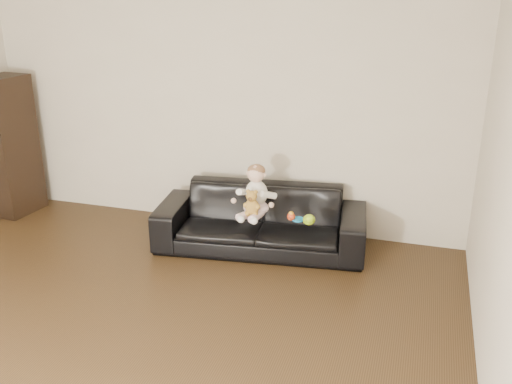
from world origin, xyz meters
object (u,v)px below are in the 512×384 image
(toy_rattle, at_px, (291,217))
(toy_blue_disc, at_px, (298,219))
(teddy_bear, at_px, (252,203))
(toy_green, at_px, (309,220))
(sofa, at_px, (261,219))
(cabinet, at_px, (9,146))
(baby, at_px, (256,193))

(toy_rattle, height_order, toy_blue_disc, toy_rattle)
(teddy_bear, relative_size, toy_rattle, 3.19)
(toy_green, bearing_deg, sofa, 159.31)
(toy_green, bearing_deg, toy_rattle, 166.23)
(toy_green, distance_m, toy_rattle, 0.18)
(sofa, xyz_separation_m, cabinet, (-2.88, 0.10, 0.46))
(cabinet, bearing_deg, baby, 2.10)
(teddy_bear, bearing_deg, toy_blue_disc, 34.27)
(toy_blue_disc, bearing_deg, cabinet, 176.09)
(toy_green, distance_m, toy_blue_disc, 0.14)
(teddy_bear, bearing_deg, baby, 109.68)
(sofa, distance_m, teddy_bear, 0.37)
(cabinet, bearing_deg, toy_green, 1.35)
(baby, relative_size, toy_rattle, 6.40)
(toy_blue_disc, bearing_deg, teddy_bear, -161.55)
(toy_rattle, xyz_separation_m, toy_blue_disc, (0.06, 0.03, -0.03))
(toy_rattle, bearing_deg, toy_green, -13.77)
(toy_green, height_order, toy_rattle, toy_green)
(baby, distance_m, toy_rattle, 0.40)
(sofa, bearing_deg, toy_rattle, -30.99)
(baby, distance_m, toy_green, 0.56)
(sofa, relative_size, toy_rattle, 26.22)
(sofa, xyz_separation_m, baby, (-0.02, -0.11, 0.31))
(toy_rattle, bearing_deg, cabinet, 175.56)
(baby, height_order, toy_blue_disc, baby)
(toy_green, bearing_deg, cabinet, 175.07)
(cabinet, xyz_separation_m, toy_green, (3.38, -0.29, -0.33))
(baby, xyz_separation_m, teddy_bear, (0.01, -0.15, -0.04))
(cabinet, bearing_deg, toy_rattle, 1.84)
(sofa, relative_size, baby, 4.10)
(baby, bearing_deg, cabinet, -166.44)
(baby, xyz_separation_m, toy_blue_disc, (0.41, -0.01, -0.21))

